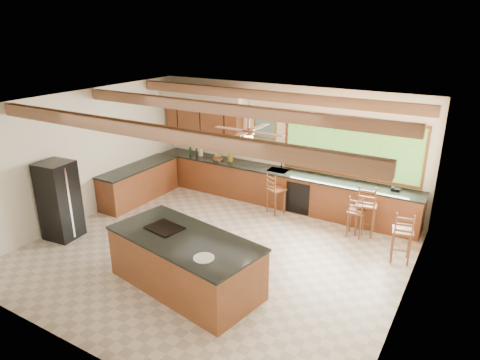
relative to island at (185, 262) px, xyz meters
The scene contains 9 objects.
ground 1.32m from the island, 100.21° to the left, with size 7.20×7.20×0.00m, color beige.
room_shell 2.57m from the island, 101.74° to the left, with size 7.27×6.54×3.02m.
counter_run 3.87m from the island, 105.54° to the left, with size 7.12×3.10×1.27m.
island is the anchor object (origin of this frame).
refrigerator 3.46m from the island, behind, with size 0.73×0.71×1.70m.
bar_stool_a 3.54m from the island, 90.04° to the left, with size 0.49×0.49×1.04m.
bar_stool_b 3.90m from the island, 58.82° to the left, with size 0.37×0.37×0.97m.
bar_stool_c 4.15m from the island, 58.26° to the left, with size 0.47×0.47×1.19m.
bar_stool_d 4.13m from the island, 41.75° to the left, with size 0.46×0.46×1.08m.
Camera 1 is at (4.36, -6.32, 4.40)m, focal length 32.00 mm.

